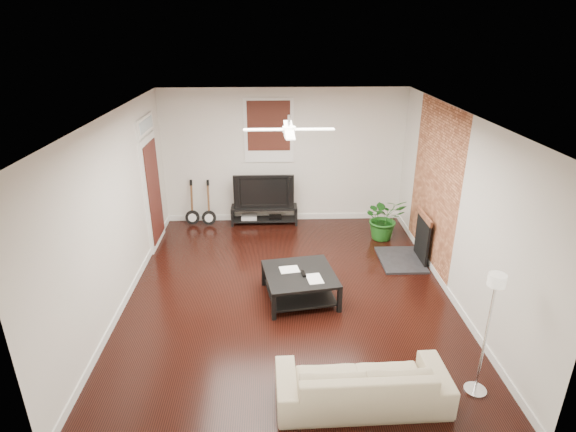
# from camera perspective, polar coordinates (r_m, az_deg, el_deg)

# --- Properties ---
(room) EXTENTS (5.01, 6.01, 2.81)m
(room) POSITION_cam_1_polar(r_m,az_deg,el_deg) (6.76, 0.12, 0.66)
(room) COLOR black
(room) RESTS_ON ground
(brick_accent) EXTENTS (0.02, 2.20, 2.80)m
(brick_accent) POSITION_cam_1_polar(r_m,az_deg,el_deg) (8.16, 17.63, 3.47)
(brick_accent) COLOR brown
(brick_accent) RESTS_ON floor
(fireplace) EXTENTS (0.80, 1.10, 0.92)m
(fireplace) POSITION_cam_1_polar(r_m,az_deg,el_deg) (8.41, 15.03, -2.58)
(fireplace) COLOR black
(fireplace) RESTS_ON floor
(window_back) EXTENTS (1.00, 0.06, 1.30)m
(window_back) POSITION_cam_1_polar(r_m,az_deg,el_deg) (9.45, -2.39, 10.49)
(window_back) COLOR #34170E
(window_back) RESTS_ON wall_back
(door_left) EXTENTS (0.08, 1.00, 2.50)m
(door_left) POSITION_cam_1_polar(r_m,az_deg,el_deg) (8.88, -16.46, 4.10)
(door_left) COLOR white
(door_left) RESTS_ON wall_left
(tv_stand) EXTENTS (1.39, 0.37, 0.39)m
(tv_stand) POSITION_cam_1_polar(r_m,az_deg,el_deg) (9.79, -2.94, 0.14)
(tv_stand) COLOR black
(tv_stand) RESTS_ON floor
(tv) EXTENTS (1.24, 0.16, 0.72)m
(tv) POSITION_cam_1_polar(r_m,az_deg,el_deg) (9.61, -3.00, 3.24)
(tv) COLOR black
(tv) RESTS_ON tv_stand
(coffee_table) EXTENTS (1.20, 1.20, 0.44)m
(coffee_table) POSITION_cam_1_polar(r_m,az_deg,el_deg) (7.17, 1.46, -8.56)
(coffee_table) COLOR black
(coffee_table) RESTS_ON floor
(sofa) EXTENTS (1.92, 0.79, 0.56)m
(sofa) POSITION_cam_1_polar(r_m,az_deg,el_deg) (5.47, 9.16, -19.53)
(sofa) COLOR #BBA78C
(sofa) RESTS_ON floor
(floor_lamp) EXTENTS (0.26, 0.26, 1.55)m
(floor_lamp) POSITION_cam_1_polar(r_m,az_deg,el_deg) (5.64, 23.28, -13.47)
(floor_lamp) COLOR silver
(floor_lamp) RESTS_ON floor
(potted_plant) EXTENTS (0.85, 0.75, 0.87)m
(potted_plant) POSITION_cam_1_polar(r_m,az_deg,el_deg) (9.19, 11.82, -0.23)
(potted_plant) COLOR #1D5F1B
(potted_plant) RESTS_ON floor
(guitar_left) EXTENTS (0.31, 0.22, 0.96)m
(guitar_left) POSITION_cam_1_polar(r_m,az_deg,el_deg) (9.80, -11.87, 1.51)
(guitar_left) COLOR black
(guitar_left) RESTS_ON floor
(guitar_right) EXTENTS (0.31, 0.23, 0.96)m
(guitar_right) POSITION_cam_1_polar(r_m,az_deg,el_deg) (9.72, -9.86, 1.48)
(guitar_right) COLOR black
(guitar_right) RESTS_ON floor
(ceiling_fan) EXTENTS (1.24, 1.24, 0.32)m
(ceiling_fan) POSITION_cam_1_polar(r_m,az_deg,el_deg) (6.41, 0.12, 10.66)
(ceiling_fan) COLOR white
(ceiling_fan) RESTS_ON ceiling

